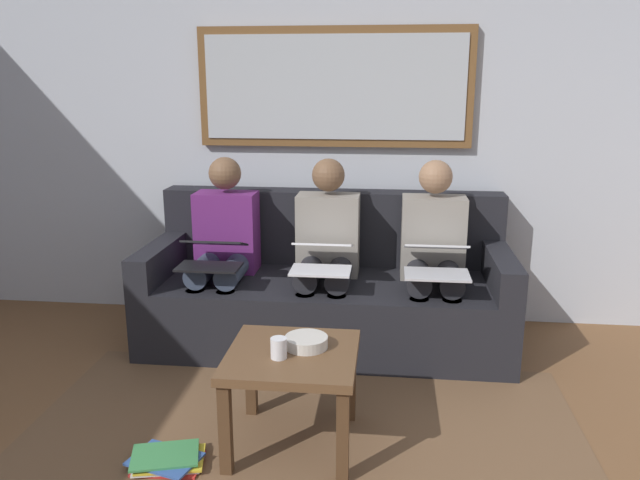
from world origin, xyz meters
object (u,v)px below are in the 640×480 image
Objects in this scene: cup at (279,348)px; laptop_silver at (436,259)px; person_left at (433,251)px; person_right at (223,245)px; couch at (327,291)px; framed_mirror at (334,87)px; coffee_table at (292,368)px; bowl at (306,342)px; laptop_black at (212,253)px; person_middle at (326,248)px; laptop_white at (322,256)px; magazine_stack at (167,460)px.

laptop_silver is at bearing -126.34° from cup.
person_right is at bearing 0.00° from person_left.
couch is at bearing -6.13° from person_left.
framed_mirror is 3.12× the size of coffee_table.
laptop_black is (0.66, -0.85, 0.15)m from bowl.
person_right is (0.61, -1.15, 0.23)m from coffee_table.
laptop_white is at bearing 90.00° from person_middle.
magazine_stack is at bearing 43.98° from laptop_silver.
laptop_white is (0.02, -0.85, 0.15)m from bowl.
coffee_table is 0.50× the size of person_left.
laptop_black is (0.00, 0.24, 0.02)m from person_right.
laptop_black reaches higher than cup.
person_left is at bearing -120.34° from coffee_table.
laptop_black is (0.64, 0.24, 0.02)m from person_middle.
cup is 0.08× the size of person_right.
couch reaches higher than coffee_table.
framed_mirror is at bearing -89.16° from bowl.
coffee_table is 1.16m from laptop_silver.
person_left is 3.33× the size of magazine_stack.
person_middle reaches higher than bowl.
person_right is 3.33× the size of magazine_stack.
cup is at bearing 59.34° from person_left.
laptop_black is at bearing 26.05° from couch.
coffee_table is (0.03, 1.61, -1.17)m from framed_mirror.
laptop_silver reaches higher than laptop_white.
person_right reaches higher than laptop_silver.
bowl is 1.09m from laptop_black.
cup reaches higher than coffee_table.
person_right is (1.28, 0.00, 0.00)m from person_left.
framed_mirror is 1.54× the size of person_middle.
person_left is 1.28m from person_right.
laptop_silver is (-0.72, -0.98, 0.14)m from cup.
person_right is (0.64, 0.00, 0.00)m from person_middle.
bowl is (-0.06, -0.06, 0.10)m from coffee_table.
couch is 3.89× the size of coffee_table.
laptop_white is (0.00, 0.70, -0.92)m from framed_mirror.
couch reaches higher than magazine_stack.
framed_mirror reaches higher than couch.
couch reaches higher than laptop_silver.
bowl is at bearing -153.31° from magazine_stack.
cup is at bearing 86.47° from couch.
bowl is 1.10m from person_middle.
person_left is 1.00× the size of person_middle.
person_middle is at bearing -93.73° from cup.
laptop_white is at bearing -94.65° from cup.
person_left is at bearing -159.30° from laptop_white.
couch reaches higher than laptop_black.
person_middle reaches higher than couch.
person_left is at bearing -130.64° from magazine_stack.
person_middle is at bearing 90.00° from couch.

